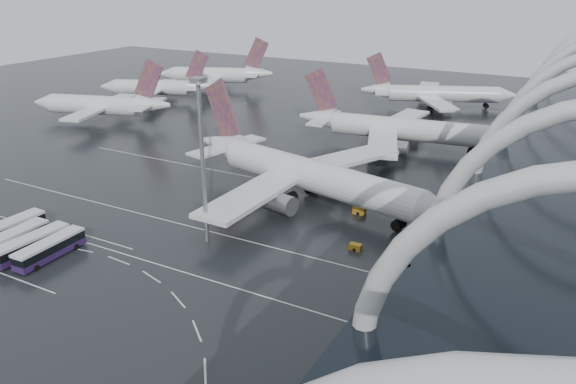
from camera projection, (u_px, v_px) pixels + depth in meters
The scene contains 19 objects.
ground at pixel (180, 263), 90.28m from camera, with size 420.00×420.00×0.00m, color black.
lane_marking_near at pixel (172, 268), 88.65m from camera, with size 120.00×0.25×0.01m, color silver.
lane_marking_mid at pixel (223, 235), 100.07m from camera, with size 120.00×0.25×0.01m, color silver.
lane_marking_far at pixel (296, 186), 122.90m from camera, with size 120.00×0.25×0.01m, color silver.
bus_bay_line_north at pixel (75, 232), 101.06m from camera, with size 28.00×0.25×0.01m, color silver.
airliner_main at pixel (306, 175), 113.47m from camera, with size 64.11×55.36×21.87m.
airliner_gate_b at pixel (397, 129), 148.43m from camera, with size 56.94×50.79×19.76m.
airliner_gate_c at pixel (435, 94), 192.41m from camera, with size 50.13×45.76×18.63m.
jet_remote_west at pixel (104, 105), 173.81m from camera, with size 45.23×36.76×19.99m.
jet_remote_mid at pixel (159, 88), 202.95m from camera, with size 40.55×33.09×18.39m.
jet_remote_far at pixel (218, 75), 224.77m from camera, with size 45.08×36.75×20.28m.
bus_row_near_a at pixel (7, 231), 97.30m from camera, with size 3.58×13.86×3.39m.
bus_row_near_b at pixel (10, 241), 93.43m from camera, with size 3.51×13.71×3.36m.
bus_row_near_c at pixel (32, 244), 92.66m from camera, with size 3.58×13.25×3.23m.
bus_row_near_d at pixel (50, 248), 91.30m from camera, with size 3.35×12.80×3.13m.
floodlight_mast at pixel (201, 142), 91.28m from camera, with size 2.17×2.17×28.34m.
gse_cart_belly_a at pixel (356, 247), 94.40m from camera, with size 2.05×1.21×1.12m, color #A97616.
gse_cart_belly_d at pixel (422, 237), 97.86m from camera, with size 2.13×1.26×1.16m, color slate.
gse_cart_belly_e at pixel (359, 211), 108.54m from camera, with size 2.42×1.43×1.32m, color #A97616.
Camera 1 is at (53.83, -61.53, 43.64)m, focal length 35.00 mm.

